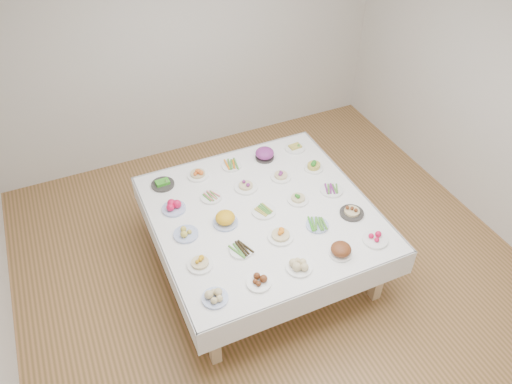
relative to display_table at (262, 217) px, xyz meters
name	(u,v)px	position (x,y,z in m)	size (l,w,h in m)	color
room_envelope	(281,123)	(0.07, -0.18, 1.15)	(5.02, 5.02, 2.81)	#9C6A41
display_table	(262,217)	(0.00, 0.00, 0.00)	(2.04, 2.04, 0.75)	white
dish_0	(215,296)	(-0.77, -0.76, 0.11)	(0.21, 0.21, 0.09)	#4C66B2
dish_1	(259,281)	(-0.39, -0.77, 0.10)	(0.20, 0.20, 0.08)	white
dish_2	(299,264)	(-0.01, -0.76, 0.12)	(0.22, 0.22, 0.11)	white
dish_3	(341,250)	(0.39, -0.77, 0.12)	(0.20, 0.20, 0.11)	white
dish_4	(375,238)	(0.76, -0.75, 0.11)	(0.22, 0.22, 0.09)	white
dish_5	(200,261)	(-0.76, -0.38, 0.12)	(0.22, 0.22, 0.11)	white
dish_6	(241,250)	(-0.38, -0.38, 0.09)	(0.21, 0.20, 0.05)	white
dish_7	(281,233)	(0.01, -0.37, 0.13)	(0.23, 0.23, 0.13)	white
dish_8	(317,224)	(0.38, -0.38, 0.09)	(0.22, 0.20, 0.05)	#4C66B2
dish_9	(352,210)	(0.75, -0.37, 0.13)	(0.22, 0.22, 0.12)	#2C2927
dish_10	(186,233)	(-0.76, 0.00, 0.10)	(0.22, 0.22, 0.09)	#4C66B2
dish_11	(225,218)	(-0.38, 0.00, 0.14)	(0.25, 0.25, 0.14)	#4C66B2
dish_12	(264,211)	(0.01, -0.01, 0.09)	(0.23, 0.23, 0.05)	white
dish_13	(298,197)	(0.38, 0.00, 0.12)	(0.20, 0.20, 0.10)	white
dish_14	(332,190)	(0.75, -0.01, 0.09)	(0.22, 0.22, 0.05)	white
dish_15	(173,206)	(-0.76, 0.37, 0.12)	(0.23, 0.23, 0.11)	#4C66B2
dish_16	(211,197)	(-0.38, 0.38, 0.09)	(0.21, 0.21, 0.05)	white
dish_17	(246,184)	(-0.01, 0.38, 0.12)	(0.23, 0.23, 0.12)	white
dish_18	(281,175)	(0.38, 0.38, 0.11)	(0.20, 0.20, 0.10)	white
dish_19	(314,165)	(0.76, 0.37, 0.12)	(0.19, 0.19, 0.11)	white
dish_20	(163,183)	(-0.75, 0.76, 0.11)	(0.23, 0.23, 0.09)	#2C2927
dish_21	(198,172)	(-0.38, 0.75, 0.13)	(0.22, 0.22, 0.12)	white
dish_22	(231,165)	(-0.01, 0.76, 0.09)	(0.20, 0.20, 0.05)	white
dish_23	(265,154)	(0.37, 0.75, 0.13)	(0.23, 0.23, 0.13)	#2C2927
dish_24	(295,147)	(0.75, 0.77, 0.10)	(0.22, 0.22, 0.09)	white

